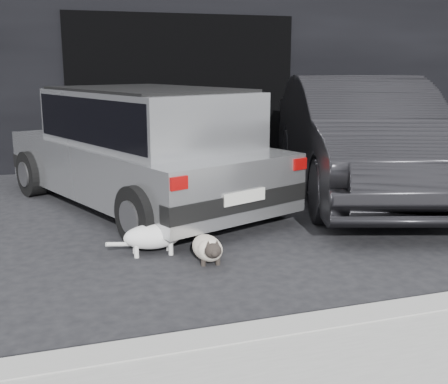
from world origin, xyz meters
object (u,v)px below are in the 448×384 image
object	(u,v)px
silver_hatchback	(143,143)
second_car	(360,137)
cat_siamese	(208,248)
cat_white	(157,235)

from	to	relation	value
silver_hatchback	second_car	size ratio (longest dim) A/B	0.90
cat_siamese	silver_hatchback	bearing A→B (deg)	-79.95
second_car	silver_hatchback	bearing A→B (deg)	-167.83
silver_hatchback	second_car	bearing A→B (deg)	-26.59
silver_hatchback	cat_siamese	size ratio (longest dim) A/B	5.54
silver_hatchback	cat_siamese	xyz separation A→B (m)	(0.18, -2.21, -0.69)
silver_hatchback	second_car	distance (m)	2.91
silver_hatchback	second_car	world-z (taller)	second_car
cat_siamese	cat_white	size ratio (longest dim) A/B	0.97
cat_siamese	cat_white	world-z (taller)	cat_white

